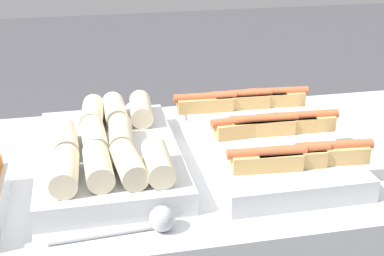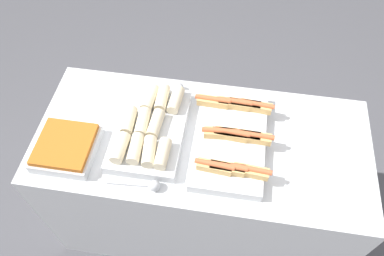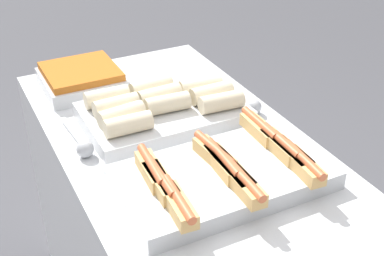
{
  "view_description": "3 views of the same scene",
  "coord_description": "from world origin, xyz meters",
  "px_view_note": "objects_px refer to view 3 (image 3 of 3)",
  "views": [
    {
      "loc": [
        -0.28,
        -1.11,
        1.44
      ],
      "look_at": [
        -0.05,
        0.0,
        0.95
      ],
      "focal_mm": 50.0,
      "sensor_mm": 36.0,
      "label": 1
    },
    {
      "loc": [
        0.1,
        -0.95,
        2.29
      ],
      "look_at": [
        -0.05,
        0.0,
        0.95
      ],
      "focal_mm": 35.0,
      "sensor_mm": 36.0,
      "label": 2
    },
    {
      "loc": [
        1.08,
        -0.57,
        1.71
      ],
      "look_at": [
        -0.05,
        0.0,
        0.95
      ],
      "focal_mm": 50.0,
      "sensor_mm": 36.0,
      "label": 3
    }
  ],
  "objects_px": {
    "tray_hotdogs": "(225,174)",
    "tray_side_front": "(81,78)",
    "serving_spoon_far": "(251,105)",
    "tray_wraps": "(162,110)",
    "serving_spoon_near": "(84,147)"
  },
  "relations": [
    {
      "from": "tray_hotdogs",
      "to": "tray_side_front",
      "type": "relative_size",
      "value": 2.07
    },
    {
      "from": "tray_wraps",
      "to": "serving_spoon_far",
      "type": "relative_size",
      "value": 2.01
    },
    {
      "from": "serving_spoon_near",
      "to": "tray_wraps",
      "type": "bearing_deg",
      "value": 103.27
    },
    {
      "from": "tray_hotdogs",
      "to": "tray_side_front",
      "type": "xyz_separation_m",
      "value": [
        -0.72,
        -0.16,
        -0.0
      ]
    },
    {
      "from": "tray_side_front",
      "to": "serving_spoon_far",
      "type": "xyz_separation_m",
      "value": [
        0.41,
        0.43,
        -0.01
      ]
    },
    {
      "from": "tray_wraps",
      "to": "serving_spoon_near",
      "type": "xyz_separation_m",
      "value": [
        0.06,
        -0.27,
        -0.02
      ]
    },
    {
      "from": "serving_spoon_near",
      "to": "serving_spoon_far",
      "type": "xyz_separation_m",
      "value": [
        0.0,
        0.55,
        -0.0
      ]
    },
    {
      "from": "tray_wraps",
      "to": "serving_spoon_far",
      "type": "xyz_separation_m",
      "value": [
        0.07,
        0.28,
        -0.02
      ]
    },
    {
      "from": "tray_hotdogs",
      "to": "serving_spoon_near",
      "type": "xyz_separation_m",
      "value": [
        -0.31,
        -0.28,
        -0.02
      ]
    },
    {
      "from": "serving_spoon_far",
      "to": "tray_side_front",
      "type": "bearing_deg",
      "value": -133.36
    },
    {
      "from": "tray_wraps",
      "to": "tray_side_front",
      "type": "bearing_deg",
      "value": -155.88
    },
    {
      "from": "tray_wraps",
      "to": "serving_spoon_near",
      "type": "relative_size",
      "value": 2.09
    },
    {
      "from": "tray_side_front",
      "to": "serving_spoon_near",
      "type": "bearing_deg",
      "value": -16.07
    },
    {
      "from": "tray_side_front",
      "to": "serving_spoon_near",
      "type": "distance_m",
      "value": 0.42
    },
    {
      "from": "tray_hotdogs",
      "to": "tray_side_front",
      "type": "distance_m",
      "value": 0.74
    }
  ]
}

